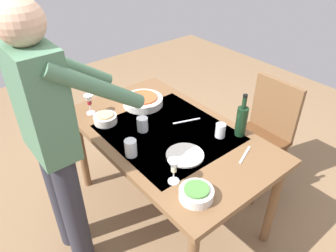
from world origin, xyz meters
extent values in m
plane|color=#846647|center=(0.00, 0.00, 0.00)|extent=(6.00, 6.00, 0.00)
cube|color=brown|center=(0.00, 0.00, 0.73)|extent=(1.45, 0.86, 0.04)
cube|color=#B2B7C1|center=(0.00, 0.00, 0.75)|extent=(0.80, 0.74, 0.00)
cylinder|color=brown|center=(-0.65, -0.36, 0.35)|extent=(0.06, 0.06, 0.71)
cylinder|color=brown|center=(0.65, -0.36, 0.35)|extent=(0.06, 0.06, 0.71)
cylinder|color=brown|center=(0.65, 0.36, 0.35)|extent=(0.06, 0.06, 0.71)
cube|color=#523019|center=(-0.21, -0.73, 0.45)|extent=(0.40, 0.40, 0.04)
cube|color=brown|center=(-0.21, -0.91, 0.70)|extent=(0.40, 0.04, 0.45)
cylinder|color=brown|center=(-0.38, -0.90, 0.23)|extent=(0.04, 0.04, 0.43)
cylinder|color=brown|center=(-0.04, -0.90, 0.23)|extent=(0.04, 0.04, 0.43)
cylinder|color=brown|center=(-0.38, -0.56, 0.23)|extent=(0.04, 0.04, 0.43)
cylinder|color=brown|center=(-0.04, -0.56, 0.23)|extent=(0.04, 0.04, 0.43)
cylinder|color=#2D2D38|center=(0.23, 0.71, 0.44)|extent=(0.14, 0.14, 0.88)
cylinder|color=#2D2D38|center=(0.03, 0.71, 0.44)|extent=(0.14, 0.14, 0.88)
cube|color=#4C7556|center=(0.13, 0.71, 1.18)|extent=(0.36, 0.20, 0.60)
sphere|color=tan|center=(0.13, 0.71, 1.58)|extent=(0.22, 0.22, 0.22)
cylinder|color=#4C7556|center=(0.30, 0.47, 1.25)|extent=(0.08, 0.52, 0.40)
cylinder|color=#4C7556|center=(-0.04, 0.47, 1.25)|extent=(0.08, 0.52, 0.40)
cylinder|color=black|center=(-0.31, -0.35, 0.85)|extent=(0.07, 0.07, 0.20)
cylinder|color=black|center=(-0.31, -0.35, 0.99)|extent=(0.03, 0.03, 0.08)
cylinder|color=black|center=(-0.31, -0.35, 1.04)|extent=(0.03, 0.03, 0.02)
cylinder|color=white|center=(0.54, 0.28, 0.75)|extent=(0.06, 0.06, 0.01)
cylinder|color=white|center=(0.54, 0.28, 0.79)|extent=(0.01, 0.01, 0.07)
cone|color=white|center=(0.54, 0.28, 0.86)|extent=(0.07, 0.07, 0.07)
cylinder|color=maroon|center=(0.54, 0.28, 0.84)|extent=(0.03, 0.03, 0.03)
cylinder|color=white|center=(-0.38, 0.27, 0.75)|extent=(0.06, 0.06, 0.01)
cylinder|color=white|center=(-0.38, 0.27, 0.79)|extent=(0.01, 0.01, 0.07)
cone|color=white|center=(-0.38, 0.27, 0.86)|extent=(0.07, 0.07, 0.07)
cylinder|color=beige|center=(-0.38, 0.27, 0.84)|extent=(0.03, 0.03, 0.03)
cylinder|color=silver|center=(-0.25, -0.23, 0.80)|extent=(0.07, 0.07, 0.09)
cylinder|color=silver|center=(0.12, 0.12, 0.80)|extent=(0.07, 0.07, 0.10)
cylinder|color=silver|center=(-0.04, 0.32, 0.80)|extent=(0.07, 0.07, 0.11)
cylinder|color=silver|center=(0.40, -0.08, 0.78)|extent=(0.30, 0.30, 0.05)
cylinder|color=#C6562D|center=(0.40, -0.08, 0.80)|extent=(0.22, 0.22, 0.03)
cylinder|color=silver|center=(-0.54, 0.25, 0.78)|extent=(0.18, 0.18, 0.05)
cylinder|color=#4C843D|center=(-0.54, 0.25, 0.80)|extent=(0.13, 0.13, 0.03)
cylinder|color=silver|center=(0.36, 0.26, 0.78)|extent=(0.16, 0.16, 0.05)
cylinder|color=tan|center=(0.36, 0.26, 0.80)|extent=(0.12, 0.12, 0.03)
cylinder|color=silver|center=(-0.25, 0.08, 0.75)|extent=(0.23, 0.23, 0.01)
cube|color=silver|center=(0.02, -0.18, 0.75)|extent=(0.08, 0.19, 0.00)
cube|color=silver|center=(-0.48, -0.21, 0.75)|extent=(0.08, 0.17, 0.00)
camera|label=1|loc=(-1.34, 1.09, 1.98)|focal=34.22mm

